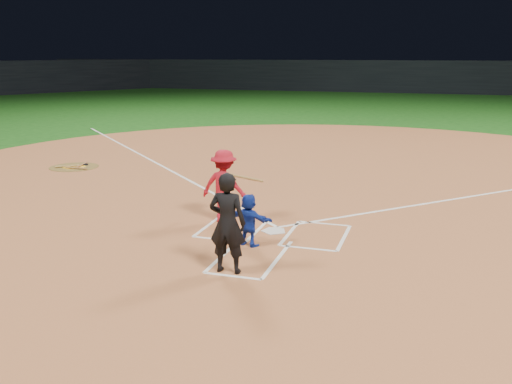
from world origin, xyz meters
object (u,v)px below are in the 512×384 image
(catcher, at_px, (249,220))
(umpire, at_px, (227,223))
(on_deck_circle, at_px, (74,167))
(home_plate, at_px, (274,231))
(batter_at_plate, at_px, (224,186))

(catcher, relative_size, umpire, 0.59)
(on_deck_circle, bearing_deg, home_plate, -30.08)
(home_plate, relative_size, umpire, 0.32)
(catcher, xyz_separation_m, umpire, (0.09, -1.52, 0.38))
(home_plate, height_order, catcher, catcher)
(batter_at_plate, bearing_deg, home_plate, -16.92)
(catcher, relative_size, batter_at_plate, 0.64)
(home_plate, height_order, on_deck_circle, home_plate)
(on_deck_circle, distance_m, umpire, 11.55)
(on_deck_circle, height_order, batter_at_plate, batter_at_plate)
(home_plate, xyz_separation_m, catcher, (-0.24, -1.09, 0.55))
(home_plate, height_order, umpire, umpire)
(on_deck_circle, xyz_separation_m, batter_at_plate, (7.40, -4.65, 0.86))
(catcher, distance_m, batter_at_plate, 1.88)
(umpire, distance_m, batter_at_plate, 3.24)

